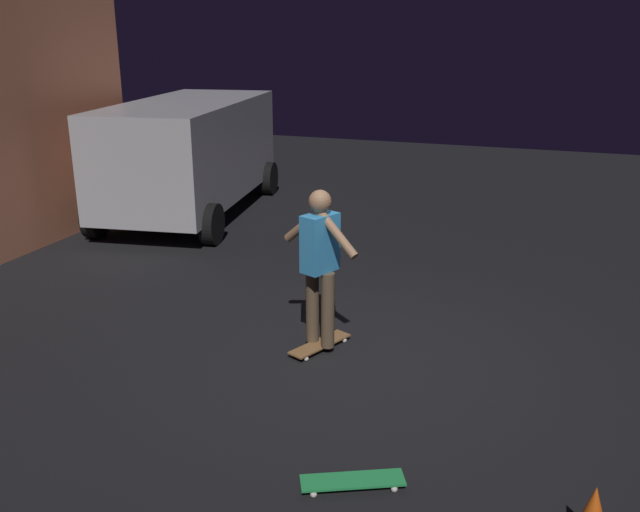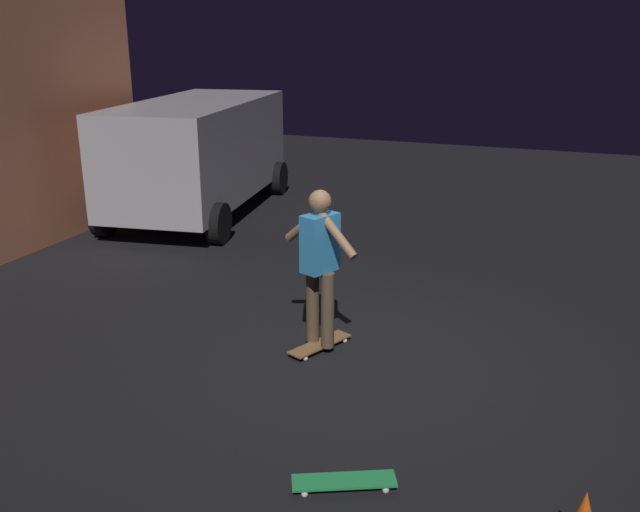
{
  "view_description": "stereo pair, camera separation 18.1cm",
  "coord_description": "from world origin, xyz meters",
  "views": [
    {
      "loc": [
        -6.18,
        -1.79,
        3.28
      ],
      "look_at": [
        0.11,
        0.46,
        1.05
      ],
      "focal_mm": 38.78,
      "sensor_mm": 36.0,
      "label": 1
    },
    {
      "loc": [
        -6.12,
        -1.96,
        3.28
      ],
      "look_at": [
        0.11,
        0.46,
        1.05
      ],
      "focal_mm": 38.78,
      "sensor_mm": 36.0,
      "label": 2
    }
  ],
  "objects": [
    {
      "name": "skateboard_spare",
      "position": [
        -2.0,
        -0.55,
        0.06
      ],
      "size": [
        0.52,
        0.79,
        0.07
      ],
      "color": "green",
      "rests_on": "ground_plane"
    },
    {
      "name": "parked_van",
      "position": [
        4.64,
        4.58,
        1.16
      ],
      "size": [
        4.84,
        2.82,
        2.03
      ],
      "color": "#B2B2B7",
      "rests_on": "ground_plane"
    },
    {
      "name": "ground_plane",
      "position": [
        0.0,
        0.0,
        0.0
      ],
      "size": [
        28.0,
        28.0,
        0.0
      ],
      "primitive_type": "plane",
      "color": "black"
    },
    {
      "name": "skater",
      "position": [
        0.11,
        0.46,
        1.04
      ],
      "size": [
        0.47,
        0.94,
        1.67
      ],
      "color": "brown",
      "rests_on": "skateboard_ridden"
    },
    {
      "name": "skateboard_ridden",
      "position": [
        0.11,
        0.46,
        0.06
      ],
      "size": [
        0.8,
        0.49,
        0.07
      ],
      "color": "olive",
      "rests_on": "ground_plane"
    }
  ]
}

